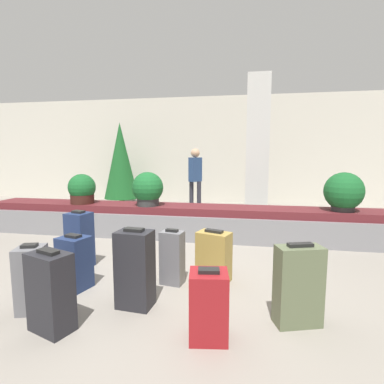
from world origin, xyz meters
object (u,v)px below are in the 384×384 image
object	(u,v)px
suitcase_6	(32,279)
suitcase_7	(75,262)
suitcase_4	(51,292)
suitcase_5	(209,305)
suitcase_1	(80,240)
suitcase_3	(214,256)
suitcase_0	(172,257)
potted_plant_1	(148,189)
suitcase_2	(135,269)
potted_plant_2	(82,190)
suitcase_8	(298,286)
pillar	(257,149)
traveler_0	(195,174)
decorated_tree	(121,161)
potted_plant_0	(344,192)

from	to	relation	value
suitcase_6	suitcase_7	bearing A→B (deg)	59.71
suitcase_4	suitcase_7	bearing A→B (deg)	128.32
suitcase_5	suitcase_7	size ratio (longest dim) A/B	0.97
suitcase_1	suitcase_3	world-z (taller)	suitcase_1
suitcase_4	suitcase_5	size ratio (longest dim) A/B	1.19
suitcase_0	potted_plant_1	size ratio (longest dim) A/B	1.06
suitcase_0	suitcase_2	world-z (taller)	suitcase_2
potted_plant_2	suitcase_2	bearing A→B (deg)	-51.29
suitcase_3	suitcase_1	bearing A→B (deg)	-164.18
suitcase_4	potted_plant_2	distance (m)	3.34
suitcase_0	suitcase_2	size ratio (longest dim) A/B	0.82
suitcase_0	suitcase_1	world-z (taller)	suitcase_1
suitcase_3	suitcase_4	size ratio (longest dim) A/B	0.87
suitcase_3	suitcase_8	world-z (taller)	suitcase_8
suitcase_3	pillar	bearing A→B (deg)	99.87
pillar	suitcase_2	distance (m)	4.60
suitcase_4	potted_plant_1	size ratio (longest dim) A/B	1.16
suitcase_1	traveler_0	size ratio (longest dim) A/B	0.47
suitcase_7	potted_plant_1	size ratio (longest dim) A/B	1.01
suitcase_5	decorated_tree	distance (m)	7.04
suitcase_2	suitcase_7	world-z (taller)	suitcase_2
suitcase_1	suitcase_7	world-z (taller)	suitcase_1
potted_plant_1	suitcase_6	bearing A→B (deg)	-95.25
suitcase_7	suitcase_8	distance (m)	2.34
pillar	potted_plant_2	size ratio (longest dim) A/B	5.76
suitcase_5	suitcase_7	distance (m)	1.71
traveler_0	suitcase_6	bearing A→B (deg)	30.14
suitcase_3	potted_plant_0	bearing A→B (deg)	62.25
suitcase_8	decorated_tree	bearing A→B (deg)	108.17
suitcase_4	suitcase_6	xyz separation A→B (m)	(-0.38, 0.26, -0.03)
suitcase_5	suitcase_1	bearing A→B (deg)	138.13
suitcase_2	suitcase_5	size ratio (longest dim) A/B	1.33
suitcase_2	decorated_tree	size ratio (longest dim) A/B	0.33
suitcase_4	decorated_tree	world-z (taller)	decorated_tree
pillar	suitcase_0	bearing A→B (deg)	-105.92
suitcase_5	suitcase_6	xyz separation A→B (m)	(-1.70, 0.14, 0.03)
suitcase_7	suitcase_8	size ratio (longest dim) A/B	0.83
traveler_0	decorated_tree	xyz separation A→B (m)	(-2.36, 0.73, 0.32)
suitcase_4	suitcase_5	bearing A→B (deg)	24.84
traveler_0	suitcase_7	bearing A→B (deg)	30.82
pillar	suitcase_7	distance (m)	4.68
suitcase_6	potted_plant_0	distance (m)	4.53
suitcase_2	suitcase_3	world-z (taller)	suitcase_2
suitcase_7	potted_plant_1	bearing A→B (deg)	102.55
pillar	suitcase_7	xyz separation A→B (m)	(-2.09, -3.98, -1.31)
potted_plant_1	suitcase_4	bearing A→B (deg)	-87.38
suitcase_1	suitcase_7	xyz separation A→B (m)	(0.28, -0.58, -0.07)
suitcase_1	decorated_tree	bearing A→B (deg)	119.52
suitcase_6	potted_plant_2	world-z (taller)	potted_plant_2
potted_plant_1	suitcase_0	bearing A→B (deg)	-64.05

